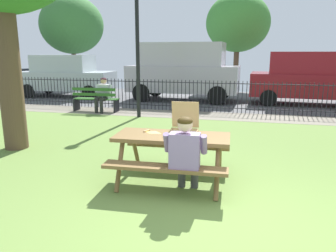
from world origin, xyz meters
The scene contains 16 objects.
ground centered at (0.00, 1.87, -0.01)m, with size 28.00×11.74×0.02m, color olive.
cobblestone_walkway centered at (0.00, 7.04, 0.00)m, with size 28.00×1.40×0.01m, color gray.
street_asphalt centered at (0.00, 10.94, -0.01)m, with size 28.00×6.40×0.01m, color #515154.
picnic_table_foreground centered at (-0.98, 1.30, 0.60)m, with size 1.86×1.55×0.79m.
pizza_box_open centered at (-0.83, 1.47, 0.89)m, with size 0.47×0.52×0.50m.
pizza_slice_on_table centered at (-1.35, 1.41, 0.78)m, with size 0.30×0.22×0.02m.
adult_at_table centered at (-0.68, 0.81, 0.66)m, with size 0.62×0.60×1.19m.
iron_fence_streetside centered at (0.00, 7.74, 0.56)m, with size 18.43×0.03×1.10m.
park_bench_left centered at (-5.04, 6.91, 0.42)m, with size 1.61×0.50×0.85m.
person_on_park_bench centered at (-4.76, 6.93, 0.66)m, with size 0.63×0.61×1.19m.
lamp_post_walkway centered at (-3.23, 6.31, 2.51)m, with size 0.28×0.28×4.11m.
parked_car_left centered at (-8.20, 10.33, 1.01)m, with size 4.50×2.11×1.94m.
parked_car_center centered at (-2.54, 10.33, 1.31)m, with size 4.77×2.21×2.46m.
parked_car_right centered at (2.60, 10.33, 1.10)m, with size 4.70×2.17×2.08m.
far_tree_left centered at (-10.35, 14.97, 3.67)m, with size 3.79×3.79×5.38m.
far_tree_midleft centered at (-0.50, 14.97, 3.59)m, with size 3.40×3.40×5.14m.
Camera 1 is at (0.11, -3.52, 2.04)m, focal length 34.58 mm.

